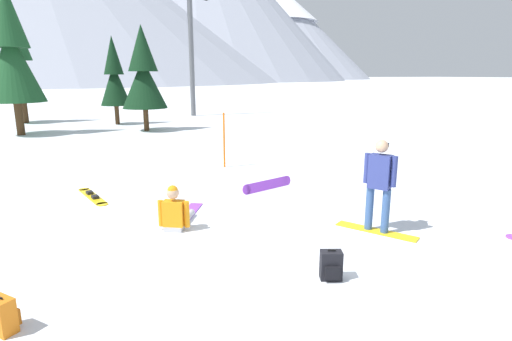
% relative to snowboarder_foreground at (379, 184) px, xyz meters
% --- Properties ---
extents(ground_plane, '(800.00, 800.00, 0.00)m').
position_rel_snowboarder_foreground_xyz_m(ground_plane, '(-1.95, -0.18, -0.96)').
color(ground_plane, white).
extents(snowboarder_foreground, '(1.10, 1.48, 1.81)m').
position_rel_snowboarder_foreground_xyz_m(snowboarder_foreground, '(0.00, 0.00, 0.00)').
color(snowboarder_foreground, yellow).
rests_on(snowboarder_foreground, ground_plane).
extents(snowboarder_midground, '(1.21, 1.76, 0.92)m').
position_rel_snowboarder_foreground_xyz_m(snowboarder_midground, '(-3.56, 1.69, -0.65)').
color(snowboarder_midground, '#B7B7BC').
rests_on(snowboarder_midground, ground_plane).
extents(loose_snowboard_far_spare, '(1.63, 0.61, 0.26)m').
position_rel_snowboarder_foreground_xyz_m(loose_snowboard_far_spare, '(-0.79, 3.56, -0.83)').
color(loose_snowboard_far_spare, '#993FD8').
rests_on(loose_snowboard_far_spare, ground_plane).
extents(loose_snowboard_near_left, '(0.74, 1.86, 0.09)m').
position_rel_snowboarder_foreground_xyz_m(loose_snowboard_near_left, '(-5.13, 4.54, -0.94)').
color(loose_snowboard_near_left, yellow).
rests_on(loose_snowboard_near_left, ground_plane).
extents(backpack_black, '(0.37, 0.34, 0.47)m').
position_rel_snowboarder_foreground_xyz_m(backpack_black, '(-1.84, -1.32, -0.75)').
color(backpack_black, black).
rests_on(backpack_black, ground_plane).
extents(backpack_orange, '(0.37, 0.38, 0.47)m').
position_rel_snowboarder_foreground_xyz_m(backpack_orange, '(-6.14, -1.01, -0.75)').
color(backpack_orange, orange).
rests_on(backpack_orange, ground_plane).
extents(trail_marker_pole, '(0.06, 0.06, 1.80)m').
position_rel_snowboarder_foreground_xyz_m(trail_marker_pole, '(-1.04, 6.57, -0.06)').
color(trail_marker_pole, orange).
rests_on(trail_marker_pole, ground_plane).
extents(pine_tree_broad, '(2.77, 2.77, 7.48)m').
position_rel_snowboarder_foreground_xyz_m(pine_tree_broad, '(-8.40, 17.46, 3.11)').
color(pine_tree_broad, '#472D19').
rests_on(pine_tree_broad, ground_plane).
extents(pine_tree_slender, '(2.45, 2.45, 6.75)m').
position_rel_snowboarder_foreground_xyz_m(pine_tree_slender, '(-8.92, 23.47, 2.72)').
color(pine_tree_slender, '#472D19').
rests_on(pine_tree_slender, ground_plane).
extents(pine_tree_young, '(2.37, 2.37, 5.54)m').
position_rel_snowboarder_foreground_xyz_m(pine_tree_young, '(-2.28, 16.80, 2.06)').
color(pine_tree_young, '#472D19').
rests_on(pine_tree_young, ground_plane).
extents(pine_tree_leaning, '(1.77, 1.77, 5.25)m').
position_rel_snowboarder_foreground_xyz_m(pine_tree_leaning, '(-3.57, 20.47, 1.90)').
color(pine_tree_leaning, '#472D19').
rests_on(pine_tree_leaning, ground_plane).
extents(ski_lift_tower, '(2.98, 0.36, 8.54)m').
position_rel_snowboarder_foreground_xyz_m(ski_lift_tower, '(2.03, 24.14, 3.94)').
color(ski_lift_tower, '#595B60').
rests_on(ski_lift_tower, ground_plane).
extents(peak_west_ridge, '(125.55, 125.55, 60.22)m').
position_rel_snowboarder_foreground_xyz_m(peak_west_ridge, '(110.59, 252.29, 30.51)').
color(peak_west_ridge, '#9EA3B2').
rests_on(peak_west_ridge, ground_plane).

